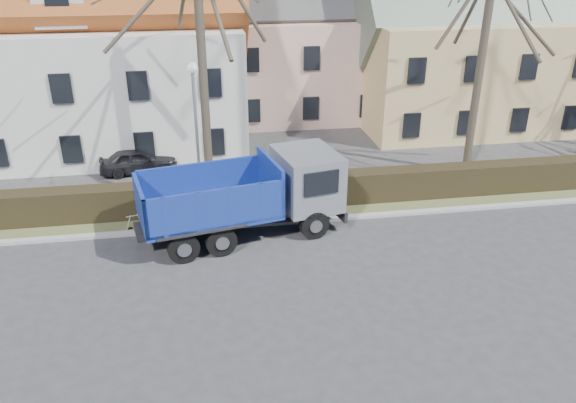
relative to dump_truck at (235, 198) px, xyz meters
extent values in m
plane|color=#363638|center=(1.18, -3.89, -1.53)|extent=(120.00, 120.00, 0.00)
cube|color=#A5A3A2|center=(1.18, 0.71, -1.47)|extent=(80.00, 0.30, 0.12)
cube|color=#565D34|center=(1.18, 2.31, -1.48)|extent=(80.00, 3.00, 0.10)
cube|color=black|center=(1.18, 2.11, -0.88)|extent=(60.00, 0.90, 1.30)
imported|color=black|center=(-4.05, 7.04, -0.92)|extent=(3.70, 1.87, 1.21)
camera|label=1|loc=(-1.05, -18.40, 8.44)|focal=35.00mm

